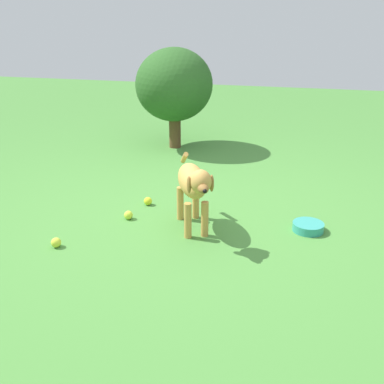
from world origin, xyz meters
name	(u,v)px	position (x,y,z in m)	size (l,w,h in m)	color
ground	(185,214)	(0.00, 0.00, 0.00)	(14.00, 14.00, 0.00)	#478438
dog	(193,184)	(0.24, 0.13, 0.35)	(0.72, 0.41, 0.53)	#C69347
tennis_ball_0	(128,215)	(0.19, -0.39, 0.03)	(0.07, 0.07, 0.07)	#CBE33C
tennis_ball_1	(148,201)	(-0.10, -0.34, 0.03)	(0.07, 0.07, 0.07)	yellow
tennis_ball_2	(56,242)	(0.72, -0.68, 0.03)	(0.07, 0.07, 0.07)	#D0DD3B
water_bowl	(308,227)	(0.04, 0.92, 0.03)	(0.22, 0.22, 0.06)	teal
shrub_near	(174,85)	(-1.81, -0.64, 0.71)	(0.95, 0.85, 1.12)	brown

